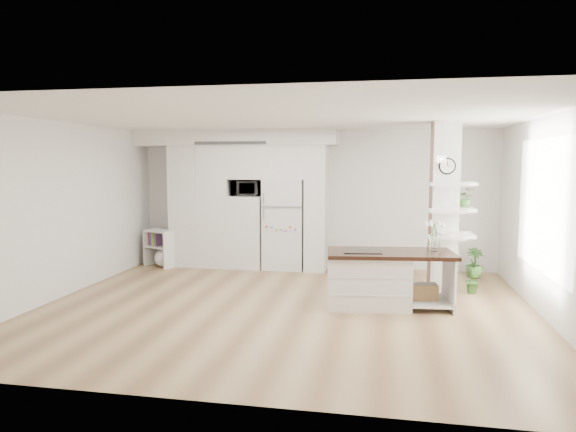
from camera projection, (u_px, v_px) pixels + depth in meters
name	position (u px, v px, depth m)	size (l,w,h in m)	color
floor	(285.00, 307.00, 7.38)	(7.00, 6.00, 0.01)	tan
room	(285.00, 178.00, 7.18)	(7.04, 6.04, 2.72)	white
cabinet_wall	(238.00, 191.00, 10.09)	(4.00, 0.71, 2.70)	white
refrigerator	(285.00, 224.00, 10.00)	(0.78, 0.69, 1.75)	white
column	(450.00, 210.00, 7.91)	(0.69, 0.90, 2.70)	silver
window	(544.00, 205.00, 6.88)	(2.40, 2.40, 0.00)	white
pendant_light	(409.00, 159.00, 6.99)	(0.12, 0.12, 0.10)	white
kitchen_island	(376.00, 277.00, 7.40)	(1.87, 1.04, 1.38)	white
bookshelf	(161.00, 251.00, 10.22)	(0.71, 0.58, 0.74)	white
floor_plant_a	(474.00, 279.00, 8.12)	(0.25, 0.20, 0.46)	#36692A
floor_plant_b	(474.00, 263.00, 9.24)	(0.30, 0.30, 0.54)	#36692A
microwave	(246.00, 188.00, 10.01)	(0.54, 0.37, 0.30)	#2D2D2D
shelf_plant	(466.00, 198.00, 8.01)	(0.27, 0.23, 0.30)	#36692A
decor_bowl	(446.00, 234.00, 7.73)	(0.22, 0.22, 0.05)	white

